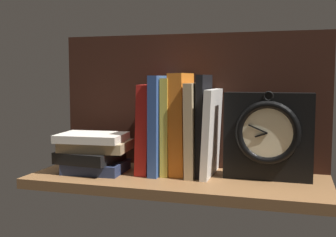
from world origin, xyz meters
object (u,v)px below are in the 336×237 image
(book_red_requiem, at_px, (151,128))
(book_yellow_seinlanguage, at_px, (171,126))
(book_stack_side, at_px, (94,152))
(book_blue_modern, at_px, (162,124))
(framed_clock, at_px, (268,135))
(book_black_skeptic, at_px, (204,125))
(book_tan_shortstories, at_px, (195,129))
(book_orange_pandolfini, at_px, (183,124))
(book_white_catcher, at_px, (212,132))

(book_red_requiem, relative_size, book_yellow_seinlanguage, 0.93)
(book_yellow_seinlanguage, relative_size, book_stack_side, 1.32)
(book_red_requiem, distance_m, book_blue_modern, 0.03)
(book_red_requiem, bearing_deg, book_yellow_seinlanguage, 0.00)
(book_blue_modern, relative_size, framed_clock, 1.17)
(book_blue_modern, xyz_separation_m, book_black_skeptic, (0.11, 0.00, 0.00))
(book_tan_shortstories, relative_size, framed_clock, 1.08)
(book_red_requiem, bearing_deg, book_stack_side, -158.28)
(book_blue_modern, xyz_separation_m, book_orange_pandolfini, (0.06, 0.00, 0.00))
(book_black_skeptic, height_order, book_white_catcher, book_black_skeptic)
(book_orange_pandolfini, bearing_deg, book_black_skeptic, 0.00)
(book_tan_shortstories, bearing_deg, book_white_catcher, 0.00)
(book_red_requiem, height_order, book_blue_modern, book_blue_modern)
(book_white_catcher, bearing_deg, book_yellow_seinlanguage, 180.00)
(book_red_requiem, height_order, book_black_skeptic, book_black_skeptic)
(book_orange_pandolfini, xyz_separation_m, book_black_skeptic, (0.06, 0.00, -0.00))
(book_stack_side, bearing_deg, book_blue_modern, 18.08)
(book_stack_side, bearing_deg, book_white_catcher, 10.45)
(book_black_skeptic, xyz_separation_m, book_white_catcher, (0.02, 0.00, -0.02))
(book_yellow_seinlanguage, height_order, book_stack_side, book_yellow_seinlanguage)
(book_red_requiem, distance_m, book_orange_pandolfini, 0.09)
(book_yellow_seinlanguage, distance_m, book_black_skeptic, 0.09)
(book_red_requiem, relative_size, book_white_catcher, 1.05)
(book_yellow_seinlanguage, xyz_separation_m, book_black_skeptic, (0.09, 0.00, 0.00))
(book_red_requiem, height_order, book_tan_shortstories, book_tan_shortstories)
(framed_clock, bearing_deg, book_white_catcher, 177.16)
(book_black_skeptic, relative_size, framed_clock, 1.18)
(book_orange_pandolfini, bearing_deg, book_red_requiem, 180.00)
(book_blue_modern, relative_size, book_stack_side, 1.35)
(book_red_requiem, height_order, book_yellow_seinlanguage, book_yellow_seinlanguage)
(framed_clock, bearing_deg, book_stack_side, -173.69)
(book_red_requiem, height_order, book_white_catcher, book_red_requiem)
(book_black_skeptic, bearing_deg, book_yellow_seinlanguage, 180.00)
(book_blue_modern, bearing_deg, book_black_skeptic, 0.00)
(book_orange_pandolfini, relative_size, framed_clock, 1.20)
(book_orange_pandolfini, height_order, book_white_catcher, book_orange_pandolfini)
(framed_clock, xyz_separation_m, book_stack_side, (-0.44, -0.05, -0.06))
(book_orange_pandolfini, distance_m, book_black_skeptic, 0.06)
(book_tan_shortstories, distance_m, framed_clock, 0.18)
(book_stack_side, bearing_deg, book_yellow_seinlanguage, 15.92)
(book_red_requiem, xyz_separation_m, book_white_catcher, (0.16, 0.00, -0.01))
(book_orange_pandolfini, height_order, book_tan_shortstories, book_orange_pandolfini)
(book_red_requiem, bearing_deg, book_black_skeptic, 0.00)
(book_yellow_seinlanguage, xyz_separation_m, book_stack_side, (-0.20, -0.06, -0.07))
(framed_clock, bearing_deg, book_orange_pandolfini, 178.16)
(book_yellow_seinlanguage, relative_size, book_white_catcher, 1.13)
(book_black_skeptic, bearing_deg, book_tan_shortstories, 180.00)
(book_white_catcher, height_order, book_stack_side, book_white_catcher)
(book_blue_modern, distance_m, book_yellow_seinlanguage, 0.02)
(book_red_requiem, relative_size, book_tan_shortstories, 0.98)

